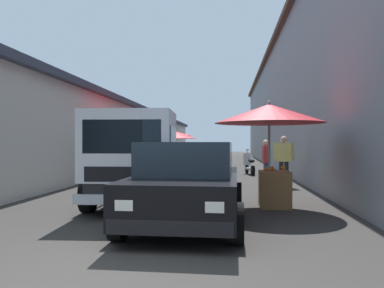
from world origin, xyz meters
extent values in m
plane|color=#33302D|center=(13.50, 0.00, 0.00)|extent=(90.00, 90.00, 0.00)
cube|color=beige|center=(15.75, 7.35, 1.68)|extent=(49.50, 7.00, 3.37)
cube|color=#383D4C|center=(15.75, 7.35, 3.49)|extent=(49.80, 7.50, 0.24)
cube|color=gray|center=(15.75, -7.35, 3.44)|extent=(49.50, 7.00, 6.89)
cube|color=#4C3328|center=(15.75, -7.35, 7.01)|extent=(49.80, 7.50, 0.24)
cylinder|color=#9E9EA3|center=(4.86, -2.23, 1.15)|extent=(0.06, 0.06, 2.31)
cone|color=red|center=(4.86, -2.23, 2.09)|extent=(2.45, 2.45, 0.43)
sphere|color=#9E9EA3|center=(4.86, -2.23, 2.35)|extent=(0.07, 0.07, 0.07)
cube|color=olive|center=(4.86, -2.35, 0.40)|extent=(0.76, 0.66, 0.81)
sphere|color=orange|center=(4.88, -2.23, 0.85)|extent=(0.09, 0.09, 0.09)
sphere|color=orange|center=(5.11, -2.32, 0.85)|extent=(0.09, 0.09, 0.09)
sphere|color=orange|center=(4.60, -2.50, 0.91)|extent=(0.09, 0.09, 0.09)
sphere|color=orange|center=(4.80, -2.16, 0.85)|extent=(0.09, 0.09, 0.09)
sphere|color=orange|center=(5.07, -2.23, 0.85)|extent=(0.09, 0.09, 0.09)
cylinder|color=#9E9EA3|center=(19.06, 2.25, 1.12)|extent=(0.06, 0.06, 2.24)
cone|color=red|center=(19.06, 2.25, 2.06)|extent=(2.62, 2.62, 0.36)
sphere|color=#9E9EA3|center=(19.06, 2.25, 2.28)|extent=(0.07, 0.07, 0.07)
cube|color=#9E7547|center=(19.20, 2.22, 0.40)|extent=(0.72, 0.69, 0.80)
sphere|color=orange|center=(18.97, 2.37, 0.84)|extent=(0.09, 0.09, 0.09)
sphere|color=orange|center=(19.14, 2.23, 0.84)|extent=(0.09, 0.09, 0.09)
sphere|color=orange|center=(19.14, 2.23, 0.90)|extent=(0.09, 0.09, 0.09)
sphere|color=orange|center=(19.35, 2.16, 0.84)|extent=(0.09, 0.09, 0.09)
sphere|color=orange|center=(19.06, 2.46, 0.84)|extent=(0.09, 0.09, 0.09)
cylinder|color=#9E9EA3|center=(13.71, 1.42, 1.04)|extent=(0.06, 0.06, 2.07)
cone|color=red|center=(13.71, 1.42, 1.86)|extent=(2.45, 2.45, 0.43)
sphere|color=#9E9EA3|center=(13.71, 1.42, 2.11)|extent=(0.07, 0.07, 0.07)
cube|color=olive|center=(13.67, 1.55, 0.35)|extent=(0.91, 0.68, 0.71)
sphere|color=orange|center=(13.53, 1.66, 0.75)|extent=(0.09, 0.09, 0.09)
sphere|color=orange|center=(13.77, 1.68, 0.75)|extent=(0.09, 0.09, 0.09)
sphere|color=orange|center=(13.70, 1.55, 0.75)|extent=(0.09, 0.09, 0.09)
cylinder|color=#9E9EA3|center=(10.67, 2.30, 1.18)|extent=(0.06, 0.06, 2.36)
cone|color=red|center=(10.67, 2.30, 2.14)|extent=(2.67, 2.67, 0.44)
sphere|color=#9E9EA3|center=(10.67, 2.30, 2.40)|extent=(0.07, 0.07, 0.07)
cube|color=brown|center=(10.66, 2.36, 0.40)|extent=(0.75, 0.59, 0.80)
sphere|color=orange|center=(10.48, 2.39, 0.84)|extent=(0.09, 0.09, 0.09)
sphere|color=orange|center=(10.42, 2.30, 0.84)|extent=(0.09, 0.09, 0.09)
sphere|color=orange|center=(10.90, 2.23, 0.84)|extent=(0.09, 0.09, 0.09)
sphere|color=orange|center=(10.53, 2.18, 0.84)|extent=(0.09, 0.09, 0.09)
sphere|color=orange|center=(10.52, 2.15, 0.90)|extent=(0.09, 0.09, 0.09)
cube|color=black|center=(3.04, -0.61, 0.57)|extent=(3.94, 1.80, 0.64)
cube|color=#19232D|center=(3.19, -0.61, 1.17)|extent=(2.37, 1.56, 0.56)
cube|color=black|center=(1.13, -0.57, 0.35)|extent=(0.13, 1.65, 0.20)
cube|color=silver|center=(1.10, -1.15, 0.63)|extent=(0.06, 0.24, 0.14)
cube|color=silver|center=(1.13, 0.02, 0.63)|extent=(0.06, 0.24, 0.14)
cylinder|color=black|center=(1.70, -1.44, 0.30)|extent=(0.60, 0.21, 0.60)
cylinder|color=black|center=(1.74, 0.28, 0.30)|extent=(0.60, 0.21, 0.60)
cylinder|color=black|center=(4.35, -1.50, 0.30)|extent=(0.60, 0.21, 0.60)
cylinder|color=black|center=(4.39, 0.22, 0.30)|extent=(0.60, 0.21, 0.60)
cube|color=black|center=(5.50, 0.76, 0.50)|extent=(4.87, 1.72, 0.36)
cube|color=silver|center=(3.87, 0.68, 1.38)|extent=(1.63, 1.83, 1.40)
cube|color=#19232D|center=(3.14, 0.64, 1.55)|extent=(0.14, 1.47, 0.63)
cube|color=#19232D|center=(3.87, 0.68, 1.55)|extent=(1.14, 1.83, 0.45)
cube|color=black|center=(3.13, 0.64, 0.86)|extent=(0.13, 1.40, 0.28)
cube|color=silver|center=(3.05, 0.64, 0.40)|extent=(0.21, 1.75, 0.18)
cube|color=gray|center=(6.36, -0.02, 0.93)|extent=(3.16, 0.23, 0.50)
cube|color=gray|center=(6.28, 1.63, 0.93)|extent=(3.16, 0.23, 0.50)
cube|color=gray|center=(7.87, 0.89, 0.93)|extent=(0.15, 1.65, 0.50)
cylinder|color=black|center=(3.92, -0.20, 0.36)|extent=(0.73, 0.26, 0.72)
cylinder|color=black|center=(3.83, 1.55, 0.36)|extent=(0.73, 0.26, 0.72)
cylinder|color=black|center=(6.99, -0.04, 0.36)|extent=(0.73, 0.26, 0.72)
cylinder|color=black|center=(6.90, 1.71, 0.36)|extent=(0.73, 0.26, 0.72)
cylinder|color=#232328|center=(8.94, -3.05, 0.41)|extent=(0.14, 0.14, 0.82)
cylinder|color=#232328|center=(8.90, -3.22, 0.41)|extent=(0.14, 0.14, 0.82)
cube|color=#D8C666|center=(8.92, -3.14, 1.13)|extent=(0.29, 0.51, 0.62)
sphere|color=tan|center=(8.92, -3.14, 1.55)|extent=(0.23, 0.23, 0.23)
cylinder|color=#D8C666|center=(8.98, -2.85, 1.16)|extent=(0.08, 0.08, 0.55)
cylinder|color=#D8C666|center=(8.86, -3.42, 1.16)|extent=(0.08, 0.08, 0.55)
cylinder|color=navy|center=(9.38, -2.59, 0.38)|extent=(0.14, 0.14, 0.76)
cylinder|color=navy|center=(9.22, -2.59, 0.38)|extent=(0.14, 0.14, 0.76)
cube|color=#B73333|center=(9.30, -2.59, 1.05)|extent=(0.45, 0.22, 0.57)
sphere|color=tan|center=(9.30, -2.59, 1.44)|extent=(0.21, 0.21, 0.21)
cylinder|color=#B73333|center=(9.57, -2.58, 1.08)|extent=(0.08, 0.08, 0.52)
cylinder|color=#B73333|center=(9.02, -2.60, 1.08)|extent=(0.08, 0.08, 0.52)
cylinder|color=black|center=(14.15, -2.17, 0.22)|extent=(0.45, 0.16, 0.44)
cylinder|color=black|center=(12.91, -2.38, 0.22)|extent=(0.45, 0.18, 0.44)
cube|color=silver|center=(13.48, -2.28, 0.27)|extent=(0.93, 0.42, 0.08)
ellipsoid|color=black|center=(13.19, -2.33, 0.64)|extent=(0.59, 0.35, 0.20)
cube|color=silver|center=(14.10, -2.18, 0.67)|extent=(0.19, 0.34, 0.56)
cylinder|color=silver|center=(14.03, -2.19, 0.77)|extent=(0.28, 0.10, 0.68)
cylinder|color=black|center=(13.95, -2.21, 1.12)|extent=(0.55, 0.13, 0.04)
camera|label=1|loc=(-3.55, -1.33, 1.44)|focal=34.71mm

